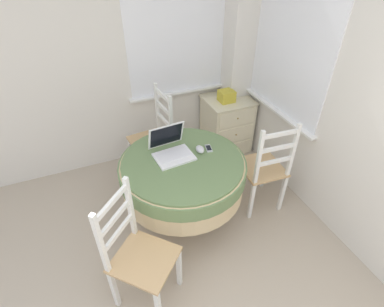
% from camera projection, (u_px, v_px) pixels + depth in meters
% --- Properties ---
extents(corner_room_shell, '(4.12, 4.56, 2.55)m').
position_uv_depth(corner_room_shell, '(220.00, 84.00, 2.48)').
color(corner_room_shell, silver).
rests_on(corner_room_shell, ground_plane).
extents(round_dining_table, '(1.09, 1.09, 0.74)m').
position_uv_depth(round_dining_table, '(183.00, 174.00, 2.61)').
color(round_dining_table, '#4C3D2D').
rests_on(round_dining_table, ground_plane).
extents(laptop, '(0.35, 0.34, 0.25)m').
position_uv_depth(laptop, '(171.00, 149.00, 2.57)').
color(laptop, white).
rests_on(laptop, round_dining_table).
extents(computer_mouse, '(0.07, 0.10, 0.05)m').
position_uv_depth(computer_mouse, '(200.00, 149.00, 2.61)').
color(computer_mouse, silver).
rests_on(computer_mouse, round_dining_table).
extents(cell_phone, '(0.07, 0.12, 0.01)m').
position_uv_depth(cell_phone, '(209.00, 148.00, 2.66)').
color(cell_phone, '#B2B7BC').
rests_on(cell_phone, round_dining_table).
extents(dining_chair_near_back_window, '(0.46, 0.44, 1.02)m').
position_uv_depth(dining_chair_near_back_window, '(154.00, 138.00, 3.26)').
color(dining_chair_near_back_window, tan).
rests_on(dining_chair_near_back_window, ground_plane).
extents(dining_chair_near_right_window, '(0.42, 0.44, 1.02)m').
position_uv_depth(dining_chair_near_right_window, '(264.00, 169.00, 2.85)').
color(dining_chair_near_right_window, tan).
rests_on(dining_chair_near_right_window, ground_plane).
extents(dining_chair_camera_near, '(0.57, 0.57, 1.02)m').
position_uv_depth(dining_chair_camera_near, '(138.00, 255.00, 2.10)').
color(dining_chair_camera_near, tan).
rests_on(dining_chair_camera_near, ground_plane).
extents(corner_cabinet, '(0.55, 0.51, 0.69)m').
position_uv_depth(corner_cabinet, '(227.00, 124.00, 3.74)').
color(corner_cabinet, beige).
rests_on(corner_cabinet, ground_plane).
extents(storage_box, '(0.17, 0.16, 0.13)m').
position_uv_depth(storage_box, '(227.00, 96.00, 3.46)').
color(storage_box, gold).
rests_on(storage_box, corner_cabinet).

